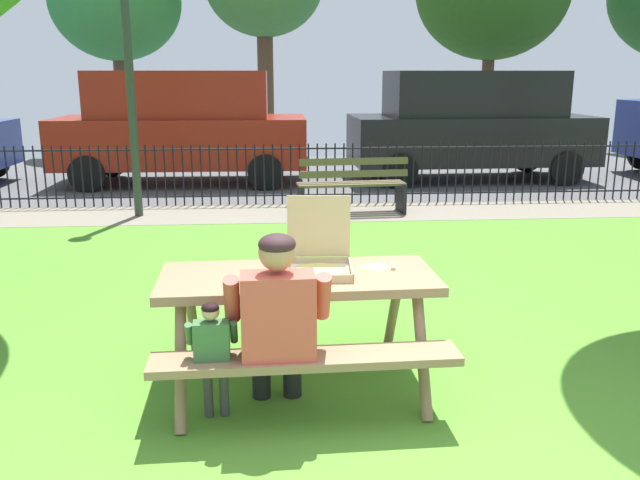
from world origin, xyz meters
TOP-DOWN VIEW (x-y plane):
  - ground at (0.00, 1.78)m, footprint 28.00×11.56m
  - cobblestone_walkway at (0.00, 6.86)m, footprint 28.00×1.40m
  - street_asphalt at (0.00, 10.68)m, footprint 28.00×6.23m
  - picnic_table_foreground at (-0.44, 1.22)m, footprint 1.84×1.53m
  - pizza_box_open at (-0.30, 1.28)m, footprint 0.45×0.47m
  - pizza_slice_on_table at (0.13, 1.35)m, footprint 0.25×0.19m
  - adult_at_table at (-0.58, 0.71)m, footprint 0.62×0.60m
  - child_at_table at (-0.96, 0.67)m, footprint 0.30×0.29m
  - iron_fence_streetside at (-0.00, 7.56)m, footprint 21.54×0.03m
  - park_bench_center at (0.60, 6.72)m, footprint 1.63×0.59m
  - lamp_post_walkway at (-2.54, 6.82)m, footprint 0.28×0.28m
  - parked_car_center at (-2.24, 9.82)m, footprint 4.63×2.00m
  - parked_car_right at (3.29, 9.82)m, footprint 4.64×2.04m
  - far_tree_midleft at (-4.36, 14.90)m, footprint 3.23×3.23m

SIDE VIEW (x-z plane):
  - ground at x=0.00m, z-range -0.02..0.00m
  - street_asphalt at x=0.00m, z-range -0.01..0.00m
  - cobblestone_walkway at x=0.00m, z-range -0.01..0.00m
  - park_bench_center at x=0.60m, z-range -0.01..0.84m
  - iron_fence_streetside at x=0.00m, z-range 0.01..0.97m
  - child_at_table at x=-0.96m, z-range 0.09..0.89m
  - picnic_table_foreground at x=-0.44m, z-range 0.20..0.99m
  - adult_at_table at x=-0.58m, z-range 0.06..1.25m
  - pizza_slice_on_table at x=0.13m, z-range 0.77..0.79m
  - pizza_box_open at x=-0.30m, z-range 0.62..1.10m
  - parked_car_center at x=-2.24m, z-range 0.06..2.14m
  - parked_car_right at x=3.29m, z-range 0.06..2.14m
  - lamp_post_walkway at x=-2.54m, z-range 0.46..4.75m
  - far_tree_midleft at x=-4.36m, z-range 1.14..6.37m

